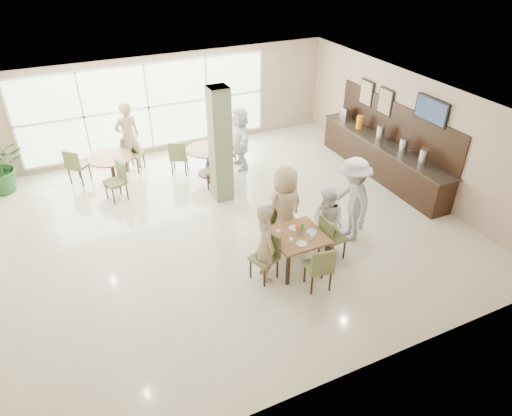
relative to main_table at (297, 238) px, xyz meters
name	(u,v)px	position (x,y,z in m)	size (l,w,h in m)	color
ground	(226,225)	(-0.75, 1.90, -0.66)	(10.00, 10.00, 0.00)	beige
room_shell	(223,157)	(-0.75, 1.90, 1.04)	(10.00, 10.00, 10.00)	white
window_bank	(148,107)	(-1.25, 6.36, 0.74)	(7.00, 0.04, 7.00)	silver
column	(220,146)	(-0.35, 3.10, 0.74)	(0.45, 0.45, 2.80)	#616747
main_table	(297,238)	(0.00, 0.00, 0.00)	(1.00, 1.00, 0.75)	brown
round_table_left	(111,163)	(-2.65, 4.99, -0.09)	(1.11, 1.11, 0.75)	brown
round_table_right	(208,154)	(-0.23, 4.43, -0.08)	(1.12, 1.12, 0.75)	brown
chairs_main_table	(299,246)	(0.05, -0.02, -0.19)	(2.07, 1.99, 0.95)	#5E693A
chairs_table_left	(109,167)	(-2.72, 5.02, -0.19)	(2.09, 1.99, 0.95)	#5E693A
chairs_table_right	(207,158)	(-0.26, 4.43, -0.19)	(1.98, 1.75, 0.95)	#5E693A
tabletop_clutter	(298,233)	(-0.01, -0.04, 0.15)	(0.76, 0.72, 0.21)	white
buffet_counter	(382,156)	(3.95, 2.41, -0.11)	(0.64, 4.70, 1.95)	black
wall_tv	(431,110)	(4.19, 1.30, 1.49)	(0.06, 1.00, 0.58)	black
framed_art_a	(385,102)	(4.20, 2.90, 1.19)	(0.05, 0.55, 0.70)	black
framed_art_b	(367,93)	(4.20, 3.70, 1.19)	(0.05, 0.55, 0.70)	black
teen_left	(265,243)	(-0.71, -0.04, 0.15)	(0.59, 0.39, 1.62)	tan
teen_far	(285,208)	(0.12, 0.75, 0.25)	(0.89, 0.48, 1.81)	tan
teen_right	(327,222)	(0.74, 0.11, 0.09)	(0.73, 0.57, 1.50)	white
teen_standing	(352,200)	(1.51, 0.37, 0.28)	(1.21, 0.70, 1.88)	#A2A2A4
adult_a	(221,161)	(-0.21, 3.53, 0.12)	(0.92, 0.52, 1.56)	#4388CB
adult_b	(240,138)	(0.71, 4.47, 0.20)	(1.60, 0.69, 1.72)	white
adult_standing	(128,137)	(-2.05, 5.60, 0.29)	(0.70, 0.46, 1.91)	tan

